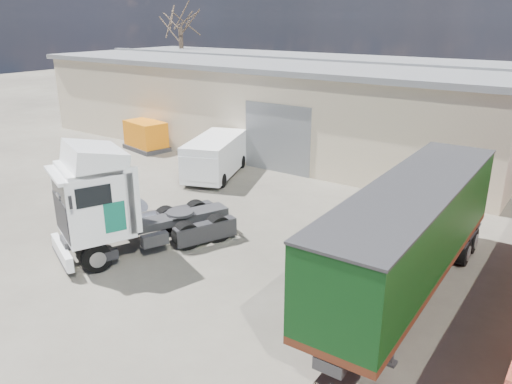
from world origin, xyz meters
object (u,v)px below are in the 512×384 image
Objects in this scene: tractor_unit at (117,207)px; box_trailer at (413,228)px; orange_skip at (146,138)px; bare_tree at (180,15)px; panel_van at (214,158)px.

box_trailer is (9.12, 3.06, 0.41)m from tractor_unit.
orange_skip is at bearing 157.93° from box_trailer.
bare_tree is 32.20m from box_trailer.
bare_tree reaches higher than orange_skip.
box_trailer is 1.98× the size of panel_van.
tractor_unit is at bearing -51.70° from bare_tree.
panel_van is 7.26m from orange_skip.
box_trailer is at bearing 41.59° from tractor_unit.
box_trailer is (25.92, -18.20, -5.80)m from bare_tree.
bare_tree is 3.05× the size of orange_skip.
box_trailer reaches higher than orange_skip.
tractor_unit is at bearing -34.63° from orange_skip.
box_trailer is at bearing -9.28° from orange_skip.
panel_van is (-12.01, 5.51, -1.08)m from box_trailer.
tractor_unit is at bearing -162.29° from box_trailer.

